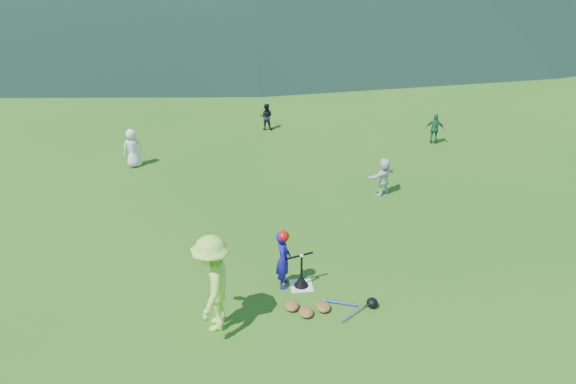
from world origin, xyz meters
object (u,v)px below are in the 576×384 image
at_px(fielder_b, 266,117).
at_px(batter_child, 283,259).
at_px(home_plate, 301,286).
at_px(batting_tee, 301,281).
at_px(fielder_d, 383,177).
at_px(fielder_a, 133,148).
at_px(adult_coach, 213,284).
at_px(equipment_pile, 323,307).
at_px(fielder_c, 435,129).

bearing_deg(fielder_b, batter_child, 101.45).
relative_size(home_plate, batting_tee, 0.66).
bearing_deg(batter_child, fielder_b, 4.29).
distance_m(fielder_d, batting_tee, 4.76).
relative_size(batter_child, fielder_d, 1.21).
distance_m(batter_child, fielder_a, 7.47).
height_order(adult_coach, equipment_pile, adult_coach).
bearing_deg(fielder_c, adult_coach, 74.08).
bearing_deg(batter_child, fielder_c, -31.80).
height_order(adult_coach, fielder_d, adult_coach).
relative_size(adult_coach, batting_tee, 2.77).
relative_size(fielder_a, fielder_d, 1.12).
bearing_deg(fielder_b, home_plate, 103.69).
xyz_separation_m(fielder_c, batting_tee, (-5.33, -7.31, -0.37)).
bearing_deg(batting_tee, fielder_c, 53.91).
bearing_deg(fielder_a, batting_tee, 101.41).
bearing_deg(fielder_d, equipment_pile, 31.42).
bearing_deg(home_plate, batter_child, 167.74).
distance_m(adult_coach, fielder_c, 10.94).
distance_m(fielder_b, fielder_c, 5.69).
height_order(batting_tee, equipment_pile, batting_tee).
xyz_separation_m(batter_child, fielder_d, (3.07, 3.82, -0.11)).
distance_m(fielder_a, fielder_d, 7.37).
distance_m(home_plate, fielder_b, 9.23).
bearing_deg(home_plate, fielder_c, 53.91).
relative_size(fielder_c, batting_tee, 1.48).
relative_size(fielder_a, fielder_b, 1.24).
bearing_deg(fielder_a, fielder_b, -168.08).
relative_size(fielder_b, batting_tee, 1.37).
bearing_deg(fielder_b, equipment_pile, 105.52).
relative_size(fielder_b, fielder_d, 0.91).
bearing_deg(fielder_c, fielder_d, 76.82).
xyz_separation_m(batter_child, fielder_c, (5.69, 7.24, -0.12)).
relative_size(adult_coach, fielder_c, 1.88).
bearing_deg(fielder_d, batting_tee, 23.55).
height_order(batter_child, batting_tee, batter_child).
distance_m(fielder_b, batting_tee, 9.23).
height_order(batter_child, fielder_a, batter_child).
bearing_deg(fielder_b, fielder_a, 46.81).
bearing_deg(fielder_c, batter_child, 76.10).
bearing_deg(equipment_pile, fielder_c, 58.30).
bearing_deg(fielder_c, home_plate, 78.19).
height_order(adult_coach, fielder_b, adult_coach).
xyz_separation_m(home_plate, fielder_b, (-0.02, 9.22, 0.46)).
bearing_deg(batting_tee, fielder_d, 55.15).
xyz_separation_m(home_plate, batter_child, (-0.36, 0.08, 0.61)).
distance_m(batter_child, fielder_b, 9.15).
relative_size(fielder_a, fielder_c, 1.16).
bearing_deg(fielder_c, fielder_a, 29.20).
height_order(fielder_d, equipment_pile, fielder_d).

